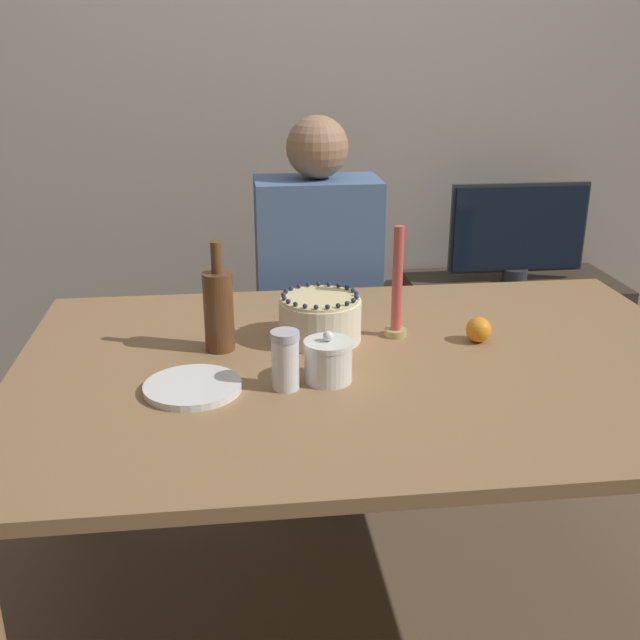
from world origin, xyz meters
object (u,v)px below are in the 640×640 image
(sugar_shaker, at_px, (285,360))
(person_man_blue_shirt, at_px, (317,327))
(cake, at_px, (320,318))
(candle, at_px, (397,292))
(bottle, at_px, (219,309))
(tv_monitor, at_px, (518,231))
(sugar_bowl, at_px, (328,360))

(sugar_shaker, xyz_separation_m, person_man_blue_shirt, (0.17, 0.89, -0.27))
(cake, bearing_deg, candle, 0.95)
(cake, height_order, bottle, bottle)
(sugar_shaker, bearing_deg, candle, 42.33)
(candle, bearing_deg, tv_monitor, 54.54)
(sugar_shaker, bearing_deg, tv_monitor, 51.46)
(person_man_blue_shirt, bearing_deg, sugar_shaker, 78.90)
(sugar_bowl, distance_m, person_man_blue_shirt, 0.90)
(sugar_bowl, bearing_deg, bottle, 138.52)
(bottle, bearing_deg, person_man_blue_shirt, 63.91)
(bottle, distance_m, tv_monitor, 1.55)
(cake, height_order, tv_monitor, tv_monitor)
(candle, distance_m, person_man_blue_shirt, 0.70)
(sugar_shaker, bearing_deg, sugar_bowl, 16.21)
(cake, bearing_deg, sugar_bowl, -92.69)
(cake, distance_m, tv_monitor, 1.35)
(person_man_blue_shirt, bearing_deg, candle, 102.13)
(sugar_shaker, height_order, bottle, bottle)
(bottle, xyz_separation_m, tv_monitor, (1.16, 1.03, -0.09))
(cake, height_order, person_man_blue_shirt, person_man_blue_shirt)
(sugar_bowl, height_order, person_man_blue_shirt, person_man_blue_shirt)
(candle, relative_size, tv_monitor, 0.53)
(cake, xyz_separation_m, tv_monitor, (0.90, 1.00, -0.04))
(sugar_shaker, relative_size, candle, 0.46)
(cake, bearing_deg, tv_monitor, 47.80)
(candle, xyz_separation_m, tv_monitor, (0.71, 0.99, -0.10))
(sugar_bowl, distance_m, bottle, 0.32)
(cake, xyz_separation_m, sugar_bowl, (-0.01, -0.25, -0.01))
(cake, xyz_separation_m, person_man_blue_shirt, (0.07, 0.61, -0.26))
(bottle, height_order, person_man_blue_shirt, person_man_blue_shirt)
(person_man_blue_shirt, bearing_deg, bottle, 63.91)
(cake, bearing_deg, sugar_shaker, -111.59)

